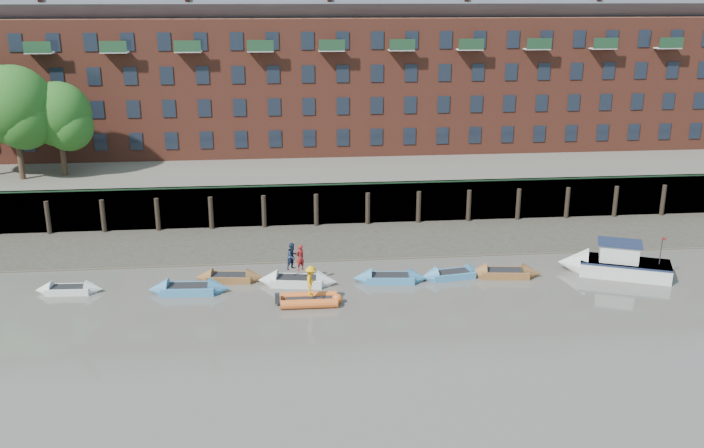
{
  "coord_description": "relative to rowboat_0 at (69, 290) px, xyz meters",
  "views": [
    {
      "loc": [
        -4.78,
        -33.22,
        17.48
      ],
      "look_at": [
        -0.21,
        12.0,
        3.2
      ],
      "focal_mm": 38.0,
      "sensor_mm": 36.0,
      "label": 1
    }
  ],
  "objects": [
    {
      "name": "river_wall",
      "position": [
        17.63,
        12.36,
        1.39
      ],
      "size": [
        110.0,
        1.23,
        3.3
      ],
      "color": "#2D2A26",
      "rests_on": "ground"
    },
    {
      "name": "rowboat_5",
      "position": [
        23.63,
        0.09,
        0.01
      ],
      "size": [
        4.46,
        1.96,
        1.25
      ],
      "rotation": [
        0.0,
        0.0,
        0.17
      ],
      "color": "teal",
      "rests_on": "ground"
    },
    {
      "name": "rowboat_0",
      "position": [
        0.0,
        0.0,
        0.0
      ],
      "size": [
        4.08,
        1.37,
        1.17
      ],
      "rotation": [
        0.0,
        0.0,
        -0.05
      ],
      "color": "silver",
      "rests_on": "ground"
    },
    {
      "name": "ground",
      "position": [
        17.63,
        -10.02,
        -0.21
      ],
      "size": [
        220.0,
        220.0,
        0.0
      ],
      "primitive_type": "plane",
      "color": "#5B564F",
      "rests_on": "ground"
    },
    {
      "name": "foreshore",
      "position": [
        17.63,
        7.98,
        -0.21
      ],
      "size": [
        110.0,
        8.0,
        0.5
      ],
      "primitive_type": "cube",
      "color": "#3D382F",
      "rests_on": "ground"
    },
    {
      "name": "person_rower_b",
      "position": [
        13.53,
        0.13,
        1.61
      ],
      "size": [
        1.05,
        1.03,
        1.71
      ],
      "primitive_type": "imported",
      "rotation": [
        0.0,
        0.0,
        0.68
      ],
      "color": "#19233F",
      "rests_on": "rowboat_3"
    },
    {
      "name": "rowboat_4",
      "position": [
        19.59,
        -0.19,
        0.03
      ],
      "size": [
        4.77,
        1.79,
        1.35
      ],
      "rotation": [
        0.0,
        0.0,
        -0.09
      ],
      "color": "teal",
      "rests_on": "ground"
    },
    {
      "name": "bank_terrace",
      "position": [
        17.63,
        25.98,
        1.39
      ],
      "size": [
        110.0,
        28.0,
        3.2
      ],
      "primitive_type": "cube",
      "color": "#5E594D",
      "rests_on": "ground"
    },
    {
      "name": "mud_band",
      "position": [
        17.63,
        4.58,
        -0.21
      ],
      "size": [
        110.0,
        1.6,
        0.1
      ],
      "primitive_type": "cube",
      "color": "#4C4336",
      "rests_on": "ground"
    },
    {
      "name": "rowboat_1",
      "position": [
        7.22,
        -0.75,
        0.04
      ],
      "size": [
        4.96,
        1.7,
        1.42
      ],
      "rotation": [
        0.0,
        0.0,
        -0.06
      ],
      "color": "teal",
      "rests_on": "ground"
    },
    {
      "name": "tree_cluster",
      "position": [
        -7.99,
        17.33,
        8.8
      ],
      "size": [
        11.76,
        7.74,
        9.4
      ],
      "color": "#3A281C",
      "rests_on": "bank_terrace"
    },
    {
      "name": "motor_launch",
      "position": [
        33.65,
        -0.2,
        0.52
      ],
      "size": [
        7.24,
        4.73,
        2.85
      ],
      "rotation": [
        0.0,
        0.0,
        2.75
      ],
      "color": "silver",
      "rests_on": "ground"
    },
    {
      "name": "rowboat_3",
      "position": [
        13.79,
        -0.1,
        0.05
      ],
      "size": [
        5.11,
        2.22,
        1.43
      ],
      "rotation": [
        0.0,
        0.0,
        -0.16
      ],
      "color": "silver",
      "rests_on": "ground"
    },
    {
      "name": "rowboat_6",
      "position": [
        26.99,
        -0.05,
        0.03
      ],
      "size": [
        4.81,
        1.92,
        1.36
      ],
      "rotation": [
        0.0,
        0.0,
        -0.12
      ],
      "color": "brown",
      "rests_on": "ground"
    },
    {
      "name": "rib_tender",
      "position": [
        14.52,
        -3.19,
        0.06
      ],
      "size": [
        3.62,
        1.73,
        0.63
      ],
      "rotation": [
        0.0,
        0.0,
        -0.01
      ],
      "color": "#D65C21",
      "rests_on": "ground"
    },
    {
      "name": "apartment_terrace",
      "position": [
        17.63,
        26.97,
        12.62
      ],
      "size": [
        80.6,
        15.56,
        20.98
      ],
      "color": "brown",
      "rests_on": "bank_terrace"
    },
    {
      "name": "person_rib_crew",
      "position": [
        14.5,
        -3.28,
        1.28
      ],
      "size": [
        0.84,
        1.26,
        1.81
      ],
      "primitive_type": "imported",
      "rotation": [
        0.0,
        0.0,
        1.42
      ],
      "color": "orange",
      "rests_on": "rib_tender"
    },
    {
      "name": "rowboat_2",
      "position": [
        9.57,
        0.97,
        0.02
      ],
      "size": [
        4.45,
        1.75,
        1.26
      ],
      "rotation": [
        0.0,
        0.0,
        -0.11
      ],
      "color": "brown",
      "rests_on": "ground"
    },
    {
      "name": "person_rower_a",
      "position": [
        13.99,
        -0.1,
        1.59
      ],
      "size": [
        0.73,
        0.68,
        1.67
      ],
      "primitive_type": "imported",
      "rotation": [
        0.0,
        0.0,
        3.78
      ],
      "color": "maroon",
      "rests_on": "rowboat_3"
    }
  ]
}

